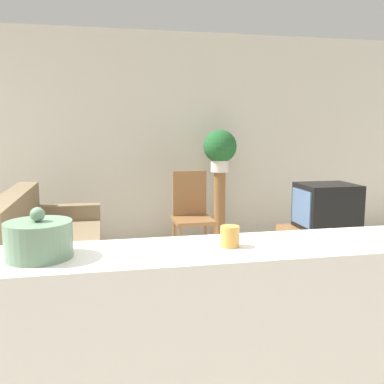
% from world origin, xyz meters
% --- Properties ---
extents(wall_back, '(9.00, 0.06, 2.70)m').
position_xyz_m(wall_back, '(0.00, 3.43, 1.35)').
color(wall_back, silver).
rests_on(wall_back, ground_plane).
extents(couch, '(0.85, 1.80, 0.90)m').
position_xyz_m(couch, '(-0.88, 1.77, 0.32)').
color(couch, '#847051').
rests_on(couch, ground_plane).
extents(tv_stand, '(0.83, 0.56, 0.48)m').
position_xyz_m(tv_stand, '(1.81, 1.65, 0.24)').
color(tv_stand, olive).
rests_on(tv_stand, ground_plane).
extents(television, '(0.55, 0.47, 0.45)m').
position_xyz_m(television, '(1.80, 1.65, 0.70)').
color(television, black).
rests_on(television, tv_stand).
extents(wooden_chair, '(0.44, 0.44, 0.99)m').
position_xyz_m(wooden_chair, '(0.62, 2.54, 0.53)').
color(wooden_chair, olive).
rests_on(wooden_chair, ground_plane).
extents(plant_stand, '(0.15, 0.15, 0.93)m').
position_xyz_m(plant_stand, '(1.06, 2.96, 0.47)').
color(plant_stand, olive).
rests_on(plant_stand, ground_plane).
extents(potted_plant, '(0.41, 0.41, 0.53)m').
position_xyz_m(potted_plant, '(1.06, 2.96, 1.23)').
color(potted_plant, white).
rests_on(potted_plant, plant_stand).
extents(foreground_counter, '(2.63, 0.44, 0.97)m').
position_xyz_m(foreground_counter, '(0.00, -0.48, 0.49)').
color(foreground_counter, white).
rests_on(foreground_counter, ground_plane).
extents(decorative_bowl, '(0.26, 0.26, 0.20)m').
position_xyz_m(decorative_bowl, '(-0.62, -0.48, 1.05)').
color(decorative_bowl, gray).
rests_on(decorative_bowl, foreground_counter).
extents(candle_jar, '(0.08, 0.08, 0.09)m').
position_xyz_m(candle_jar, '(0.15, -0.48, 1.02)').
color(candle_jar, gold).
rests_on(candle_jar, foreground_counter).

